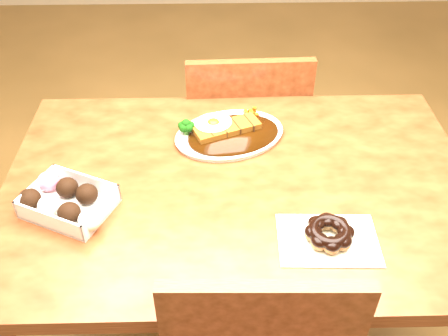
{
  "coord_description": "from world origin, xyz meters",
  "views": [
    {
      "loc": [
        -0.06,
        -0.94,
        1.6
      ],
      "look_at": [
        -0.04,
        -0.02,
        0.81
      ],
      "focal_mm": 40.0,
      "sensor_mm": 36.0,
      "label": 1
    }
  ],
  "objects_px": {
    "table": "(239,209)",
    "chair_far": "(244,140)",
    "katsu_curry_plate": "(227,132)",
    "pon_de_ring": "(329,234)",
    "donut_box": "(66,201)"
  },
  "relations": [
    {
      "from": "table",
      "to": "chair_far",
      "type": "bearing_deg",
      "value": 84.86
    },
    {
      "from": "katsu_curry_plate",
      "to": "chair_far",
      "type": "bearing_deg",
      "value": 77.85
    },
    {
      "from": "pon_de_ring",
      "to": "donut_box",
      "type": "bearing_deg",
      "value": 169.33
    },
    {
      "from": "chair_far",
      "to": "katsu_curry_plate",
      "type": "distance_m",
      "value": 0.45
    },
    {
      "from": "table",
      "to": "katsu_curry_plate",
      "type": "height_order",
      "value": "katsu_curry_plate"
    },
    {
      "from": "table",
      "to": "chair_far",
      "type": "height_order",
      "value": "chair_far"
    },
    {
      "from": "table",
      "to": "katsu_curry_plate",
      "type": "bearing_deg",
      "value": 97.66
    },
    {
      "from": "table",
      "to": "pon_de_ring",
      "type": "distance_m",
      "value": 0.3
    },
    {
      "from": "table",
      "to": "katsu_curry_plate",
      "type": "xyz_separation_m",
      "value": [
        -0.03,
        0.19,
        0.11
      ]
    },
    {
      "from": "chair_far",
      "to": "katsu_curry_plate",
      "type": "height_order",
      "value": "chair_far"
    },
    {
      "from": "katsu_curry_plate",
      "to": "donut_box",
      "type": "relative_size",
      "value": 1.52
    },
    {
      "from": "pon_de_ring",
      "to": "table",
      "type": "bearing_deg",
      "value": 132.98
    },
    {
      "from": "pon_de_ring",
      "to": "katsu_curry_plate",
      "type": "bearing_deg",
      "value": 118.55
    },
    {
      "from": "chair_far",
      "to": "pon_de_ring",
      "type": "bearing_deg",
      "value": 98.98
    },
    {
      "from": "donut_box",
      "to": "pon_de_ring",
      "type": "bearing_deg",
      "value": -10.67
    }
  ]
}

